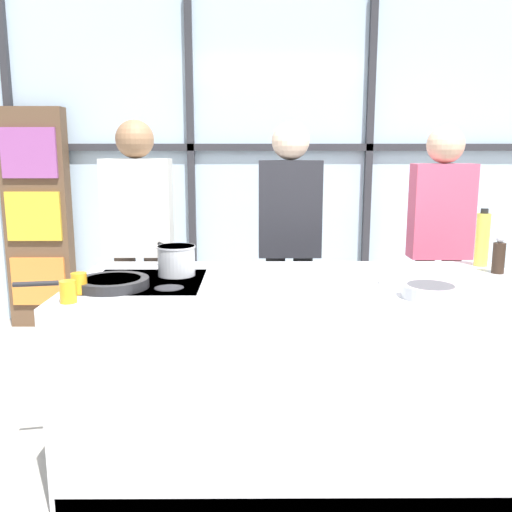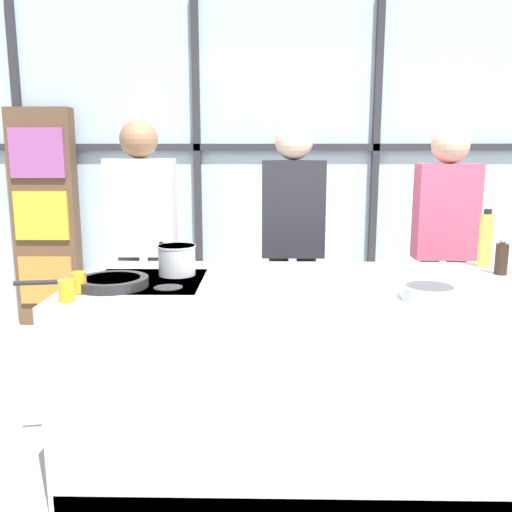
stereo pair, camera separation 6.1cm
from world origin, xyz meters
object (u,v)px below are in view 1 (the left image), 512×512
Objects in this scene: juice_glass_near at (68,292)px; juice_glass_far at (79,283)px; spectator_center_right at (440,237)px; oil_bottle at (482,239)px; pepper_grinder at (499,257)px; spectator_far_left at (139,236)px; frying_pan at (111,283)px; mixing_bowl at (430,291)px; spectator_center_left at (290,235)px; saucepan at (176,260)px; white_plate at (407,282)px.

juice_glass_far is at bearing 90.00° from juice_glass_near.
oil_bottle is (0.01, -0.62, 0.08)m from spectator_center_right.
spectator_far_left is at bearing 157.54° from pepper_grinder.
frying_pan is 1.90m from oil_bottle.
mixing_bowl is at bearing 139.07° from spectator_far_left.
spectator_center_left reaches higher than oil_bottle.
spectator_center_left is at bearing 50.72° from juice_glass_far.
spectator_center_left reaches higher than juice_glass_far.
frying_pan is 1.37m from mixing_bowl.
juice_glass_far is (-0.11, -0.10, 0.02)m from frying_pan.
spectator_far_left is 0.91m from saucepan.
saucepan reaches higher than white_plate.
oil_bottle reaches higher than white_plate.
juice_glass_near reaches higher than white_plate.
mixing_bowl is 0.77× the size of oil_bottle.
saucepan is 1.59m from oil_bottle.
frying_pan is at bearing -177.17° from white_plate.
juice_glass_far is (-0.36, -0.35, -0.03)m from saucepan.
saucepan is (-0.61, -0.84, 0.01)m from spectator_center_left.
white_plate is 1.45m from juice_glass_far.
frying_pan is 2.25× the size of white_plate.
juice_glass_near and juice_glass_far have the same top height.
spectator_far_left is 2.10m from pepper_grinder.
spectator_center_right is at bearing 69.75° from mixing_bowl.
spectator_center_left is 1.13m from white_plate.
spectator_far_left is at bearing 89.69° from juice_glass_near.
frying_pan is 0.36m from saucepan.
spectator_center_left is 1.16m from oil_bottle.
juice_glass_near reaches higher than frying_pan.
pepper_grinder is at bearing 11.11° from juice_glass_far.
spectator_far_left is 1.33m from juice_glass_near.
spectator_far_left is 5.30× the size of saucepan.
saucepan is 1.70× the size of pepper_grinder.
oil_bottle is at bearing 7.77° from saucepan.
spectator_far_left is 5.59× the size of oil_bottle.
pepper_grinder is at bearing 15.01° from juice_glass_near.
mixing_bowl is (0.50, -1.27, -0.04)m from spectator_center_left.
spectator_center_left is at bearing 54.07° from saucepan.
juice_glass_far reaches higher than white_plate.
spectator_center_left is 18.83× the size of juice_glass_near.
frying_pan is 6.38× the size of juice_glass_near.
oil_bottle is at bearing 147.32° from spectator_center_left.
spectator_center_right is at bearing 28.08° from saucepan.
mixing_bowl is at bearing -3.10° from juice_glass_far.
spectator_center_right is 2.91× the size of frying_pan.
spectator_center_right is 18.55× the size of juice_glass_near.
juice_glass_near is (-1.95, -0.52, -0.04)m from pepper_grinder.
spectator_far_left is at bearing 144.38° from white_plate.
spectator_center_right is at bearing 30.84° from frying_pan.
spectator_center_left is at bearing 111.41° from mixing_bowl.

